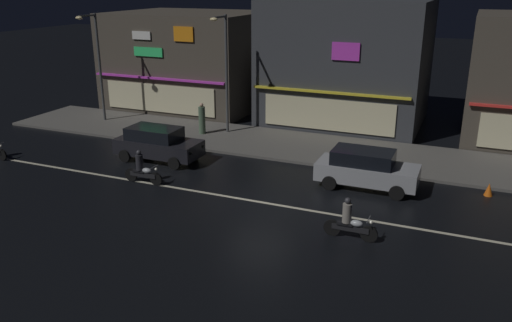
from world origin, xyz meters
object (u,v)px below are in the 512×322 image
at_px(pedestrian_on_sidewalk, 202,120).
at_px(streetlamp_mid, 225,64).
at_px(parked_car_near_kerb, 158,143).
at_px(parked_car_trailing, 366,168).
at_px(motorcycle_following, 349,222).
at_px(traffic_cone, 489,189).
at_px(motorcycle_opposite_lane, 142,170).
at_px(streetlamp_west, 97,58).

bearing_deg(pedestrian_on_sidewalk, streetlamp_mid, 162.75).
distance_m(parked_car_near_kerb, parked_car_trailing, 10.32).
relative_size(pedestrian_on_sidewalk, parked_car_trailing, 0.42).
xyz_separation_m(motorcycle_following, traffic_cone, (4.50, 6.05, -0.36)).
height_order(parked_car_trailing, motorcycle_opposite_lane, parked_car_trailing).
relative_size(streetlamp_mid, pedestrian_on_sidewalk, 3.70).
height_order(streetlamp_west, parked_car_trailing, streetlamp_west).
relative_size(streetlamp_mid, parked_car_trailing, 1.54).
bearing_deg(traffic_cone, motorcycle_following, -126.61).
distance_m(streetlamp_mid, motorcycle_opposite_lane, 9.01).
bearing_deg(parked_car_trailing, motorcycle_opposite_lane, 20.01).
height_order(streetlamp_mid, traffic_cone, streetlamp_mid).
distance_m(streetlamp_west, parked_car_near_kerb, 9.26).
xyz_separation_m(streetlamp_mid, parked_car_near_kerb, (-1.15, -5.36, -3.22)).
bearing_deg(streetlamp_mid, parked_car_near_kerb, -102.13).
bearing_deg(traffic_cone, parked_car_trailing, -167.85).
relative_size(streetlamp_west, parked_car_trailing, 1.52).
relative_size(streetlamp_mid, motorcycle_opposite_lane, 3.49).
height_order(motorcycle_following, traffic_cone, motorcycle_following).
bearing_deg(pedestrian_on_sidewalk, motorcycle_following, 90.68).
distance_m(pedestrian_on_sidewalk, parked_car_near_kerb, 4.64).
height_order(streetlamp_west, pedestrian_on_sidewalk, streetlamp_west).
height_order(parked_car_trailing, traffic_cone, parked_car_trailing).
distance_m(pedestrian_on_sidewalk, motorcycle_opposite_lane, 7.70).
height_order(parked_car_trailing, motorcycle_following, parked_car_trailing).
bearing_deg(motorcycle_opposite_lane, pedestrian_on_sidewalk, -75.29).
distance_m(streetlamp_west, streetlamp_mid, 8.42).
xyz_separation_m(pedestrian_on_sidewalk, motorcycle_following, (10.78, -9.24, -0.33)).
distance_m(parked_car_near_kerb, motorcycle_opposite_lane, 3.17).
xyz_separation_m(motorcycle_opposite_lane, traffic_cone, (14.17, 4.42, -0.36)).
bearing_deg(streetlamp_west, traffic_cone, -8.45).
bearing_deg(parked_car_trailing, parked_car_near_kerb, 2.15).
xyz_separation_m(motorcycle_following, motorcycle_opposite_lane, (-9.67, 1.63, 0.00)).
distance_m(streetlamp_west, motorcycle_opposite_lane, 11.90).
relative_size(motorcycle_following, traffic_cone, 3.45).
xyz_separation_m(streetlamp_mid, motorcycle_following, (9.62, -9.95, -3.46)).
bearing_deg(parked_car_near_kerb, parked_car_trailing, 2.15).
bearing_deg(parked_car_near_kerb, motorcycle_opposite_lane, -69.67).
relative_size(streetlamp_west, pedestrian_on_sidewalk, 3.65).
relative_size(streetlamp_west, motorcycle_following, 3.44).
height_order(pedestrian_on_sidewalk, traffic_cone, pedestrian_on_sidewalk).
height_order(streetlamp_west, motorcycle_opposite_lane, streetlamp_west).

